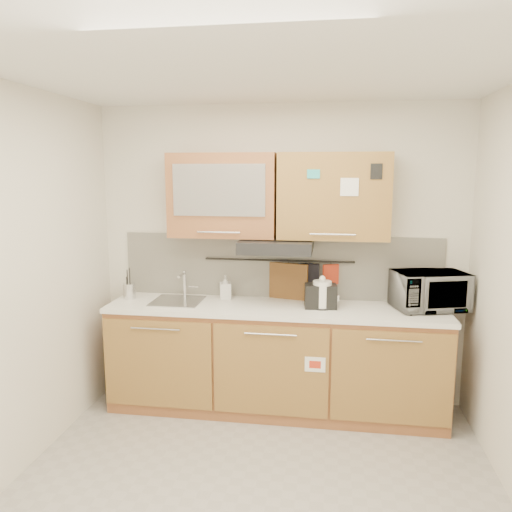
% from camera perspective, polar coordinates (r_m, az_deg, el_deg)
% --- Properties ---
extents(floor, '(3.20, 3.20, 0.00)m').
position_cam_1_polar(floor, '(3.51, -0.33, -25.72)').
color(floor, '#9E9993').
rests_on(floor, ground).
extents(ceiling, '(3.20, 3.20, 0.00)m').
position_cam_1_polar(ceiling, '(2.92, -0.38, 20.92)').
color(ceiling, white).
rests_on(ceiling, wall_back).
extents(wall_back, '(3.20, 0.00, 3.20)m').
position_cam_1_polar(wall_back, '(4.41, 2.68, 0.11)').
color(wall_back, silver).
rests_on(wall_back, ground).
extents(wall_left, '(0.00, 3.00, 3.00)m').
position_cam_1_polar(wall_left, '(3.56, -26.73, -3.22)').
color(wall_left, silver).
rests_on(wall_left, ground).
extents(base_cabinet, '(2.80, 0.64, 0.88)m').
position_cam_1_polar(base_cabinet, '(4.36, 2.16, -12.25)').
color(base_cabinet, '#A06339').
rests_on(base_cabinet, floor).
extents(countertop, '(2.82, 0.62, 0.04)m').
position_cam_1_polar(countertop, '(4.19, 2.20, -5.98)').
color(countertop, white).
rests_on(countertop, base_cabinet).
extents(backsplash, '(2.80, 0.02, 0.56)m').
position_cam_1_polar(backsplash, '(4.41, 2.66, -1.19)').
color(backsplash, silver).
rests_on(backsplash, countertop).
extents(upper_cabinets, '(1.82, 0.37, 0.70)m').
position_cam_1_polar(upper_cabinets, '(4.18, 2.42, 6.91)').
color(upper_cabinets, '#A06339').
rests_on(upper_cabinets, wall_back).
extents(range_hood, '(0.60, 0.46, 0.10)m').
position_cam_1_polar(range_hood, '(4.14, 2.34, 1.18)').
color(range_hood, black).
rests_on(range_hood, upper_cabinets).
extents(sink, '(0.42, 0.40, 0.26)m').
position_cam_1_polar(sink, '(4.38, -8.93, -5.10)').
color(sink, silver).
rests_on(sink, countertop).
extents(utensil_rail, '(1.30, 0.02, 0.02)m').
position_cam_1_polar(utensil_rail, '(4.37, 2.61, -0.51)').
color(utensil_rail, black).
rests_on(utensil_rail, backsplash).
extents(utensil_crock, '(0.12, 0.12, 0.27)m').
position_cam_1_polar(utensil_crock, '(4.55, -14.27, -3.86)').
color(utensil_crock, silver).
rests_on(utensil_crock, countertop).
extents(kettle, '(0.21, 0.20, 0.27)m').
position_cam_1_polar(kettle, '(4.14, 7.57, -4.46)').
color(kettle, white).
rests_on(kettle, countertop).
extents(toaster, '(0.27, 0.18, 0.20)m').
position_cam_1_polar(toaster, '(4.14, 7.40, -4.54)').
color(toaster, black).
rests_on(toaster, countertop).
extents(microwave, '(0.64, 0.52, 0.31)m').
position_cam_1_polar(microwave, '(4.30, 19.20, -3.75)').
color(microwave, '#999999').
rests_on(microwave, countertop).
extents(soap_bottle, '(0.12, 0.12, 0.21)m').
position_cam_1_polar(soap_bottle, '(4.40, -3.52, -3.56)').
color(soap_bottle, '#999999').
rests_on(soap_bottle, countertop).
extents(cutting_board, '(0.34, 0.11, 0.43)m').
position_cam_1_polar(cutting_board, '(4.39, 3.71, -3.59)').
color(cutting_board, brown).
rests_on(cutting_board, utensil_rail).
extents(oven_mitt, '(0.13, 0.06, 0.21)m').
position_cam_1_polar(oven_mitt, '(4.36, 5.69, -2.26)').
color(oven_mitt, navy).
rests_on(oven_mitt, utensil_rail).
extents(dark_pouch, '(0.16, 0.06, 0.25)m').
position_cam_1_polar(dark_pouch, '(4.36, 6.15, -2.54)').
color(dark_pouch, black).
rests_on(dark_pouch, utensil_rail).
extents(pot_holder, '(0.14, 0.08, 0.17)m').
position_cam_1_polar(pot_holder, '(4.35, 8.53, -2.09)').
color(pot_holder, '#B42F18').
rests_on(pot_holder, utensil_rail).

